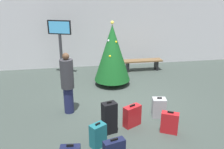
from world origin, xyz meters
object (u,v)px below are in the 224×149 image
at_px(holiday_tree, 112,53).
at_px(suitcase_2, 109,118).
at_px(suitcase_5, 159,108).
at_px(waiting_bench, 142,62).
at_px(suitcase_0, 170,123).
at_px(flight_info_kiosk, 60,37).
at_px(suitcase_1, 132,116).
at_px(traveller_0, 67,82).
at_px(suitcase_6, 98,135).

distance_m(holiday_tree, suitcase_2, 3.28).
bearing_deg(suitcase_5, waiting_bench, 79.72).
bearing_deg(suitcase_0, holiday_tree, 103.71).
relative_size(holiday_tree, flight_info_kiosk, 1.05).
bearing_deg(suitcase_1, holiday_tree, 90.13).
distance_m(traveller_0, suitcase_0, 2.88).
relative_size(holiday_tree, suitcase_0, 4.09).
height_order(suitcase_0, suitcase_1, suitcase_1).
bearing_deg(suitcase_1, suitcase_6, -143.82).
height_order(holiday_tree, suitcase_6, holiday_tree).
relative_size(waiting_bench, suitcase_1, 2.95).
bearing_deg(flight_info_kiosk, suitcase_2, -74.68).
bearing_deg(flight_info_kiosk, suitcase_6, -79.73).
bearing_deg(holiday_tree, suitcase_5, -72.00).
distance_m(suitcase_1, suitcase_5, 0.89).
height_order(flight_info_kiosk, waiting_bench, flight_info_kiosk).
distance_m(holiday_tree, suitcase_5, 2.88).
distance_m(holiday_tree, suitcase_1, 3.06).
height_order(holiday_tree, suitcase_0, holiday_tree).
height_order(holiday_tree, waiting_bench, holiday_tree).
relative_size(waiting_bench, traveller_0, 1.00).
height_order(suitcase_1, suitcase_6, suitcase_1).
xyz_separation_m(flight_info_kiosk, waiting_bench, (3.42, -0.06, -1.20)).
relative_size(flight_info_kiosk, suitcase_2, 2.69).
xyz_separation_m(waiting_bench, traveller_0, (-3.14, -3.29, 0.55)).
height_order(flight_info_kiosk, suitcase_0, flight_info_kiosk).
relative_size(traveller_0, suitcase_1, 2.96).
bearing_deg(suitcase_5, suitcase_2, -160.12).
relative_size(suitcase_2, suitcase_5, 1.43).
bearing_deg(holiday_tree, suitcase_0, -76.29).
xyz_separation_m(waiting_bench, suitcase_2, (-2.17, -4.49, 0.03)).
xyz_separation_m(suitcase_2, suitcase_5, (1.46, 0.53, -0.13)).
relative_size(suitcase_1, suitcase_5, 1.02).
relative_size(traveller_0, suitcase_5, 3.01).
distance_m(holiday_tree, suitcase_6, 3.85).
xyz_separation_m(waiting_bench, suitcase_1, (-1.55, -4.29, -0.09)).
relative_size(suitcase_5, suitcase_6, 1.00).
bearing_deg(waiting_bench, traveller_0, -133.65).
distance_m(suitcase_2, suitcase_6, 0.61).
distance_m(suitcase_1, suitcase_6, 1.18).
relative_size(holiday_tree, suitcase_5, 4.03).
bearing_deg(waiting_bench, suitcase_6, -116.70).
relative_size(holiday_tree, suitcase_6, 4.01).
bearing_deg(suitcase_6, holiday_tree, 75.30).
distance_m(waiting_bench, suitcase_5, 4.03).
bearing_deg(suitcase_5, holiday_tree, 108.00).
relative_size(suitcase_0, suitcase_2, 0.69).
distance_m(suitcase_5, suitcase_6, 2.06).
height_order(waiting_bench, suitcase_6, suitcase_6).
relative_size(waiting_bench, suitcase_6, 3.00).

